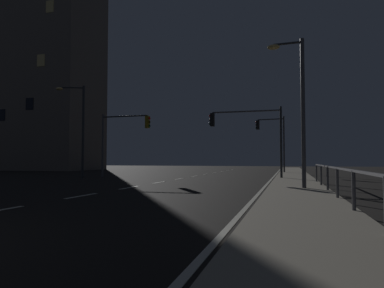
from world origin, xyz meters
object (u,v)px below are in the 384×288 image
at_px(street_lamp_across_street, 297,97).
at_px(street_lamp_far_end, 78,122).
at_px(traffic_light_far_right, 247,127).
at_px(building_distant, 15,82).
at_px(traffic_light_far_left, 124,132).
at_px(traffic_light_overhead_east, 272,134).

distance_m(street_lamp_across_street, street_lamp_far_end, 16.48).
xyz_separation_m(traffic_light_far_right, street_lamp_far_end, (-12.04, -2.37, 0.48)).
bearing_deg(street_lamp_across_street, building_distant, 147.31).
relative_size(traffic_light_far_left, building_distant, 0.20).
height_order(traffic_light_far_left, traffic_light_far_right, traffic_light_far_left).
xyz_separation_m(traffic_light_far_left, street_lamp_far_end, (-2.25, -2.80, 0.55)).
relative_size(street_lamp_far_end, building_distant, 0.27).
distance_m(traffic_light_far_right, building_distant, 38.76).
relative_size(traffic_light_overhead_east, traffic_light_far_right, 1.08).
bearing_deg(building_distant, street_lamp_far_end, -38.62).
distance_m(traffic_light_far_left, building_distant, 30.20).
bearing_deg(traffic_light_far_left, street_lamp_far_end, -128.74).
height_order(traffic_light_overhead_east, street_lamp_across_street, street_lamp_across_street).
relative_size(traffic_light_overhead_east, building_distant, 0.22).
xyz_separation_m(traffic_light_overhead_east, street_lamp_across_street, (1.99, -19.87, 0.10)).
height_order(traffic_light_far_left, street_lamp_far_end, street_lamp_far_end).
relative_size(traffic_light_overhead_east, street_lamp_far_end, 0.82).
height_order(traffic_light_far_right, building_distant, building_distant).
xyz_separation_m(traffic_light_far_right, building_distant, (-34.42, 15.51, 8.77)).
bearing_deg(building_distant, traffic_light_far_left, -31.48).
bearing_deg(street_lamp_far_end, building_distant, 141.38).
xyz_separation_m(street_lamp_across_street, building_distant, (-37.63, 24.15, 8.32)).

